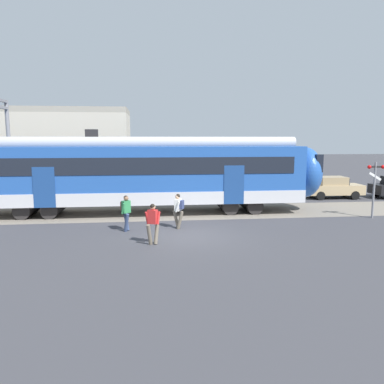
% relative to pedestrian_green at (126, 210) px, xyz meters
% --- Properties ---
extents(ground_plane, '(160.00, 160.00, 0.00)m').
position_rel_pedestrian_green_xyz_m(ground_plane, '(2.77, -1.21, -0.99)').
color(ground_plane, '#38383D').
extents(pedestrian_green, '(0.51, 0.70, 1.67)m').
position_rel_pedestrian_green_xyz_m(pedestrian_green, '(0.00, 0.00, 0.00)').
color(pedestrian_green, navy).
rests_on(pedestrian_green, ground).
extents(pedestrian_red, '(0.66, 0.55, 1.67)m').
position_rel_pedestrian_green_xyz_m(pedestrian_red, '(1.21, -2.35, -0.03)').
color(pedestrian_red, '#6B6051').
rests_on(pedestrian_red, ground).
extents(pedestrian_white, '(0.57, 0.66, 1.67)m').
position_rel_pedestrian_green_xyz_m(pedestrian_white, '(2.43, 0.22, 0.00)').
color(pedestrian_white, '#6B6051').
rests_on(pedestrian_white, ground).
extents(parked_car_tan, '(4.05, 1.85, 1.54)m').
position_rel_pedestrian_green_xyz_m(parked_car_tan, '(14.05, 8.09, -0.21)').
color(parked_car_tan, tan).
rests_on(parked_car_tan, ground).
extents(crossing_signal, '(0.96, 0.22, 3.00)m').
position_rel_pedestrian_green_xyz_m(crossing_signal, '(12.94, 1.41, 1.02)').
color(crossing_signal, gray).
rests_on(crossing_signal, ground).
extents(background_building, '(14.25, 5.00, 9.20)m').
position_rel_pedestrian_green_xyz_m(background_building, '(-7.60, 11.99, 2.22)').
color(background_building, beige).
rests_on(background_building, ground).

